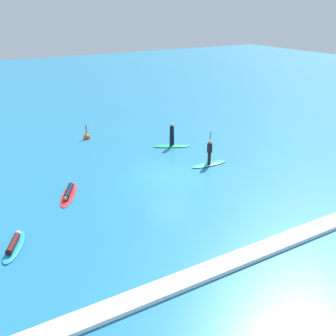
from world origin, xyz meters
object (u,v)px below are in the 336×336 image
Objects in this scene: marker_buoy at (87,137)px; surfer_on_red_board at (69,193)px; surfer_on_teal_board at (209,158)px; surfer_on_green_board at (172,141)px; surfer_on_blue_board at (14,245)px.

surfer_on_red_board is at bearing -115.90° from marker_buoy.
surfer_on_green_board is (-0.23, 4.22, -0.01)m from surfer_on_teal_board.
surfer_on_red_board is at bearing -179.53° from surfer_on_teal_board.
surfer_on_teal_board is 13.13m from surfer_on_blue_board.
marker_buoy is (7.84, 12.46, 0.03)m from surfer_on_blue_board.
surfer_on_red_board is 2.45× the size of marker_buoy.
surfer_on_teal_board is at bearing -48.89° from surfer_on_blue_board.
surfer_on_blue_board is 5.13m from surfer_on_red_board.
surfer_on_red_board is 9.70m from surfer_on_green_board.
surfer_on_red_board is 9.76m from marker_buoy.
surfer_on_red_board is (3.57, 3.68, -0.00)m from surfer_on_blue_board.
surfer_on_teal_board is at bearing -61.99° from marker_buoy.
surfer_on_teal_board reaches higher than surfer_on_red_board.
marker_buoy is at bearing -177.65° from surfer_on_red_board.
marker_buoy is at bearing -5.70° from surfer_on_blue_board.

